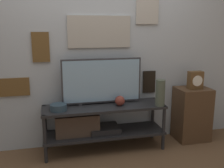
% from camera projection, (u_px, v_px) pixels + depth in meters
% --- Properties ---
extents(ground_plane, '(12.00, 12.00, 0.00)m').
position_uv_depth(ground_plane, '(109.00, 158.00, 3.05)').
color(ground_plane, brown).
extents(wall_back, '(6.40, 0.08, 2.70)m').
position_uv_depth(wall_back, '(99.00, 38.00, 3.23)').
color(wall_back, '#B2BCC6').
rests_on(wall_back, ground_plane).
extents(media_console, '(1.47, 0.42, 0.56)m').
position_uv_depth(media_console, '(94.00, 123.00, 3.17)').
color(media_console, '#232326').
rests_on(media_console, ground_plane).
extents(television, '(0.97, 0.05, 0.56)m').
position_uv_depth(television, '(102.00, 81.00, 3.18)').
color(television, '#333338').
rests_on(television, media_console).
extents(vase_tall_ceramic, '(0.11, 0.11, 0.32)m').
position_uv_depth(vase_tall_ceramic, '(160.00, 93.00, 3.13)').
color(vase_tall_ceramic, '#4C5647').
rests_on(vase_tall_ceramic, media_console).
extents(vase_round_glass, '(0.12, 0.12, 0.12)m').
position_uv_depth(vase_round_glass, '(120.00, 101.00, 3.16)').
color(vase_round_glass, brown).
rests_on(vase_round_glass, media_console).
extents(vase_wide_bowl, '(0.19, 0.19, 0.07)m').
position_uv_depth(vase_wide_bowl, '(58.00, 107.00, 2.98)').
color(vase_wide_bowl, '#2D4251').
rests_on(vase_wide_bowl, media_console).
extents(side_table, '(0.43, 0.36, 0.71)m').
position_uv_depth(side_table, '(192.00, 114.00, 3.50)').
color(side_table, '#513823').
rests_on(side_table, ground_plane).
extents(mantel_clock, '(0.18, 0.11, 0.23)m').
position_uv_depth(mantel_clock, '(195.00, 80.00, 3.38)').
color(mantel_clock, brown).
rests_on(mantel_clock, side_table).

